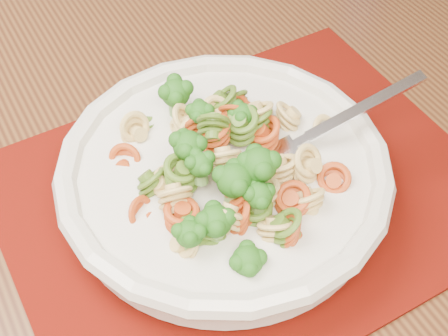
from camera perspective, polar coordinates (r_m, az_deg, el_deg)
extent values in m
cube|color=#563418|center=(0.66, 0.83, 5.50)|extent=(1.73, 1.43, 0.04)
cube|color=#563418|center=(1.49, 16.15, 13.74)|extent=(0.09, 0.09, 0.68)
cube|color=#530503|center=(0.55, 2.00, -2.41)|extent=(0.50, 0.45, 0.00)
cylinder|color=beige|center=(0.55, 0.00, -2.40)|extent=(0.12, 0.12, 0.01)
cylinder|color=beige|center=(0.53, 0.00, -1.03)|extent=(0.26, 0.26, 0.03)
torus|color=beige|center=(0.52, 0.00, 0.14)|extent=(0.28, 0.28, 0.02)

